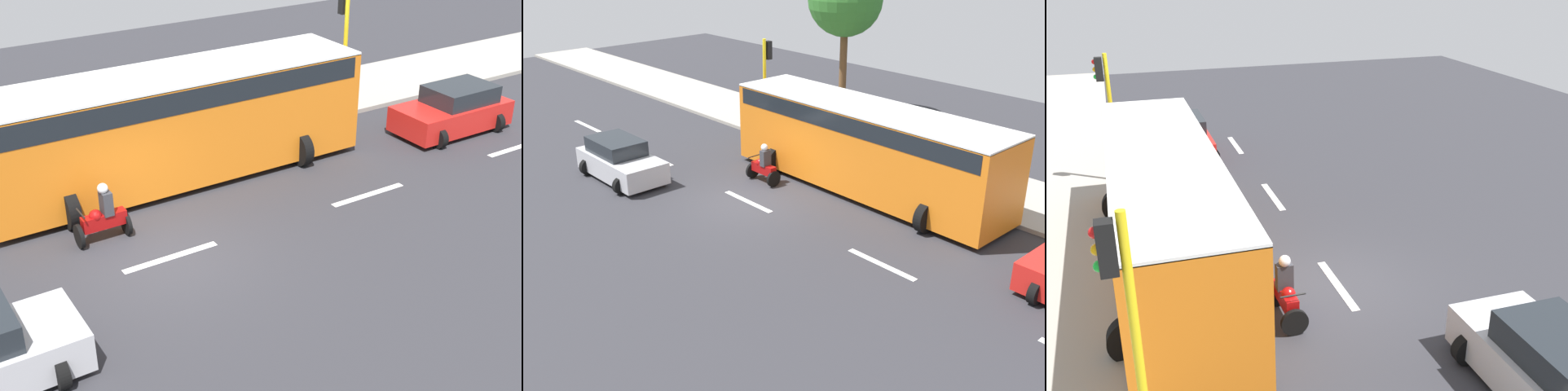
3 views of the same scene
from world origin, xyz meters
TOP-DOWN VIEW (x-y plane):
  - ground_plane at (0.00, 0.00)m, footprint 40.00×60.00m
  - sidewalk at (7.00, 0.00)m, footprint 4.00×60.00m
  - lane_stripe_north at (0.00, -6.00)m, footprint 0.20×2.40m
  - lane_stripe_mid at (0.00, 0.00)m, footprint 0.20×2.40m
  - lane_stripe_south at (0.00, 6.00)m, footprint 0.20×2.40m
  - lane_stripe_far_south at (0.00, 12.00)m, footprint 0.20×2.40m
  - car_silver at (-2.12, 4.94)m, footprint 2.18×3.87m
  - city_bus at (3.74, -2.05)m, footprint 3.20×11.00m
  - motorcycle at (1.58, 1.00)m, footprint 0.60×1.30m
  - pedestrian_near_signal at (7.60, -3.33)m, footprint 0.40×0.24m
  - traffic_light_midblock at (4.85, 4.55)m, footprint 0.49×0.24m

SIDE VIEW (x-z plane):
  - ground_plane at x=0.00m, z-range -0.10..0.00m
  - lane_stripe_north at x=0.00m, z-range 0.00..0.01m
  - lane_stripe_mid at x=0.00m, z-range 0.00..0.01m
  - lane_stripe_south at x=0.00m, z-range 0.00..0.01m
  - lane_stripe_far_south at x=0.00m, z-range 0.00..0.01m
  - sidewalk at x=7.00m, z-range 0.00..0.15m
  - motorcycle at x=1.58m, z-range -0.12..1.41m
  - car_silver at x=-2.12m, z-range -0.05..1.47m
  - pedestrian_near_signal at x=7.60m, z-range 0.21..1.90m
  - city_bus at x=3.74m, z-range 0.27..3.43m
  - traffic_light_midblock at x=4.85m, z-range 0.68..5.18m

